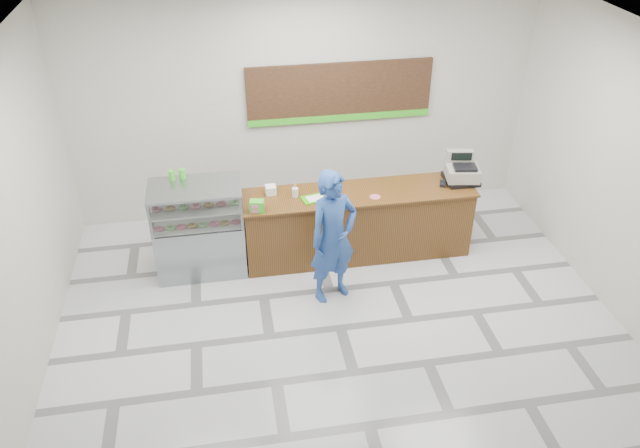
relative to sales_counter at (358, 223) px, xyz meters
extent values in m
plane|color=silver|center=(-0.55, -1.55, -0.52)|extent=(7.00, 7.00, 0.00)
plane|color=beige|center=(-0.55, 1.45, 1.23)|extent=(7.00, 0.00, 7.00)
plane|color=silver|center=(-0.55, -1.55, 2.98)|extent=(7.00, 7.00, 0.00)
cube|color=brown|center=(0.00, 0.00, -0.02)|extent=(3.20, 0.70, 1.00)
cube|color=brown|center=(0.00, 0.00, 0.50)|extent=(3.26, 0.76, 0.03)
cube|color=gray|center=(-2.22, 0.00, -0.12)|extent=(1.20, 0.70, 0.80)
cube|color=white|center=(-2.22, 0.00, 0.53)|extent=(1.20, 0.70, 0.50)
cube|color=gray|center=(-2.22, 0.00, 0.80)|extent=(1.22, 0.72, 0.03)
cube|color=silver|center=(-2.22, 0.00, 0.30)|extent=(1.14, 0.64, 0.02)
cube|color=silver|center=(-2.22, 0.00, 0.54)|extent=(1.14, 0.64, 0.02)
torus|color=#D55F7D|center=(-2.72, -0.10, 0.34)|extent=(0.15, 0.15, 0.05)
torus|color=#89CF72|center=(-2.58, -0.10, 0.34)|extent=(0.15, 0.15, 0.05)
torus|color=#D55F7D|center=(-2.43, -0.10, 0.34)|extent=(0.15, 0.15, 0.05)
torus|color=#A47833|center=(-2.29, -0.10, 0.34)|extent=(0.15, 0.15, 0.05)
torus|color=#89CF72|center=(-2.15, -0.10, 0.34)|extent=(0.15, 0.15, 0.05)
torus|color=#D55F7D|center=(-2.01, -0.10, 0.34)|extent=(0.15, 0.15, 0.05)
torus|color=#A47833|center=(-1.86, -0.10, 0.34)|extent=(0.15, 0.15, 0.05)
torus|color=#D55F7D|center=(-1.72, -0.10, 0.34)|extent=(0.15, 0.15, 0.05)
torus|color=#D55F7D|center=(-2.72, 0.05, 0.58)|extent=(0.15, 0.15, 0.05)
torus|color=#A47833|center=(-2.55, 0.05, 0.58)|extent=(0.15, 0.15, 0.05)
torus|color=#89CF72|center=(-2.39, 0.05, 0.58)|extent=(0.15, 0.15, 0.05)
torus|color=#D55F7D|center=(-2.22, 0.05, 0.58)|extent=(0.15, 0.15, 0.05)
torus|color=#A47833|center=(-2.05, 0.05, 0.58)|extent=(0.15, 0.15, 0.05)
torus|color=#D55F7D|center=(-1.89, 0.05, 0.58)|extent=(0.15, 0.15, 0.05)
torus|color=#89CF72|center=(-1.72, 0.05, 0.58)|extent=(0.15, 0.15, 0.05)
cube|color=black|center=(0.00, 1.41, 1.43)|extent=(2.80, 0.05, 0.90)
cube|color=green|center=(0.00, 1.38, 1.03)|extent=(2.80, 0.02, 0.10)
cube|color=black|center=(1.50, 0.06, 0.55)|extent=(0.44, 0.44, 0.07)
cube|color=gray|center=(1.50, 0.06, 0.67)|extent=(0.52, 0.53, 0.18)
cube|color=black|center=(1.50, -0.03, 0.78)|extent=(0.34, 0.27, 0.04)
cube|color=gray|center=(1.50, 0.19, 0.85)|extent=(0.39, 0.17, 0.18)
cube|color=black|center=(1.50, 0.13, 0.87)|extent=(0.29, 0.06, 0.11)
cube|color=black|center=(1.22, 0.00, 0.53)|extent=(0.14, 0.19, 0.04)
cube|color=#32B509|center=(-0.64, -0.08, 0.52)|extent=(0.36, 0.29, 0.02)
cube|color=white|center=(-0.63, -0.08, 0.53)|extent=(0.26, 0.20, 0.00)
cube|color=white|center=(-1.20, 0.16, 0.57)|extent=(0.15, 0.15, 0.12)
cylinder|color=silver|center=(-0.88, 0.03, 0.58)|extent=(0.09, 0.09, 0.13)
cube|color=green|center=(-1.43, -0.27, 0.60)|extent=(0.21, 0.16, 0.16)
cylinder|color=#D55F7D|center=(0.19, -0.16, 0.52)|extent=(0.15, 0.15, 0.00)
cylinder|color=green|center=(-2.50, 0.25, 0.88)|extent=(0.08, 0.08, 0.13)
cylinder|color=green|center=(-2.36, 0.26, 0.88)|extent=(0.09, 0.09, 0.13)
imported|color=#274B97|center=(-0.53, -0.88, 0.40)|extent=(0.79, 0.66, 1.84)
camera|label=1|loc=(-1.80, -7.28, 4.82)|focal=35.00mm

